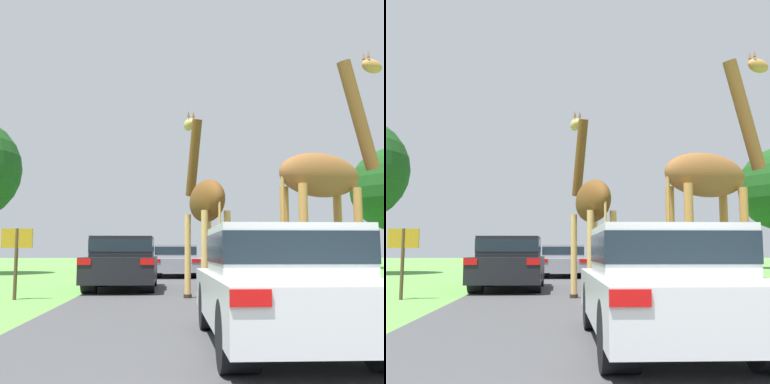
# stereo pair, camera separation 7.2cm
# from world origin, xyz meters

# --- Properties ---
(road) EXTENTS (6.70, 120.00, 0.00)m
(road) POSITION_xyz_m (0.00, 30.00, 0.00)
(road) COLOR #424244
(road) RESTS_ON ground
(giraffe_near_road) EXTENTS (1.04, 2.57, 4.67)m
(giraffe_near_road) POSITION_xyz_m (-0.34, 9.79, 2.20)
(giraffe_near_road) COLOR tan
(giraffe_near_road) RESTS_ON ground
(giraffe_companion) EXTENTS (2.76, 1.57, 5.40)m
(giraffe_companion) POSITION_xyz_m (1.96, 8.10, 2.53)
(giraffe_companion) COLOR #B77F3D
(giraffe_companion) RESTS_ON ground
(car_lead_maroon) EXTENTS (1.74, 4.10, 1.37)m
(car_lead_maroon) POSITION_xyz_m (0.14, 4.46, 0.73)
(car_lead_maroon) COLOR silver
(car_lead_maroon) RESTS_ON ground
(car_queue_right) EXTENTS (1.93, 4.58, 1.36)m
(car_queue_right) POSITION_xyz_m (-0.85, 20.08, 0.72)
(car_queue_right) COLOR gray
(car_queue_right) RESTS_ON ground
(car_queue_left) EXTENTS (1.85, 4.62, 1.47)m
(car_queue_left) POSITION_xyz_m (1.90, 24.46, 0.78)
(car_queue_left) COLOR navy
(car_queue_left) RESTS_ON ground
(car_far_ahead) EXTENTS (1.84, 4.27, 1.31)m
(car_far_ahead) POSITION_xyz_m (1.96, 16.01, 0.71)
(car_far_ahead) COLOR maroon
(car_far_ahead) RESTS_ON ground
(car_verge_right) EXTENTS (1.89, 4.04, 1.50)m
(car_verge_right) POSITION_xyz_m (-2.46, 12.86, 0.78)
(car_verge_right) COLOR black
(car_verge_right) RESTS_ON ground
(sign_post) EXTENTS (0.70, 0.08, 1.60)m
(sign_post) POSITION_xyz_m (-4.61, 9.97, 1.11)
(sign_post) COLOR #4C3823
(sign_post) RESTS_ON ground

